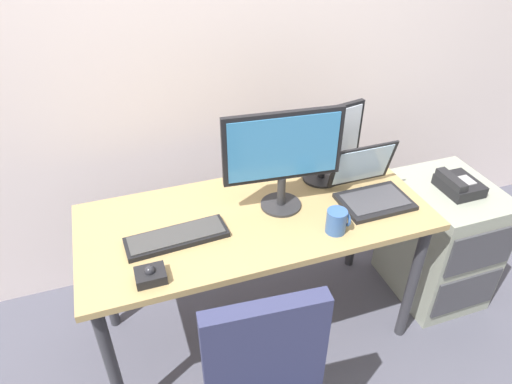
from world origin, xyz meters
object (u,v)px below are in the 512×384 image
object	(u,v)px
file_cabinet	(440,241)
trackball_mouse	(151,275)
keyboard	(177,237)
monitor_side	(325,141)
laptop	(370,188)
desk_phone	(458,185)
monitor_main	(283,153)
coffee_mug	(337,221)

from	to	relation	value
file_cabinet	trackball_mouse	xyz separation A→B (m)	(-1.52, -0.20, 0.43)
keyboard	monitor_side	bearing A→B (deg)	16.30
laptop	file_cabinet	bearing A→B (deg)	0.54
desk_phone	monitor_side	xyz separation A→B (m)	(-0.63, 0.23, 0.24)
trackball_mouse	laptop	bearing A→B (deg)	10.85
file_cabinet	monitor_main	bearing A→B (deg)	175.90
desk_phone	file_cabinet	bearing A→B (deg)	63.22
monitor_main	laptop	size ratio (longest dim) A/B	1.62
file_cabinet	monitor_side	xyz separation A→B (m)	(-0.64, 0.21, 0.61)
laptop	coffee_mug	xyz separation A→B (m)	(-0.25, -0.17, -0.00)
monitor_main	keyboard	bearing A→B (deg)	-171.15
monitor_main	monitor_side	xyz separation A→B (m)	(0.27, 0.14, -0.07)
keyboard	monitor_main	bearing A→B (deg)	8.85
file_cabinet	desk_phone	size ratio (longest dim) A/B	3.41
laptop	trackball_mouse	bearing A→B (deg)	-169.15
monitor_main	keyboard	world-z (taller)	monitor_main
file_cabinet	monitor_main	size ratio (longest dim) A/B	1.35
file_cabinet	monitor_side	distance (m)	0.91
monitor_side	file_cabinet	bearing A→B (deg)	-18.01
desk_phone	keyboard	world-z (taller)	keyboard
keyboard	laptop	distance (m)	0.89
desk_phone	laptop	world-z (taller)	laptop
file_cabinet	keyboard	distance (m)	1.45
monitor_side	keyboard	world-z (taller)	monitor_side
desk_phone	coffee_mug	bearing A→B (deg)	-168.35
desk_phone	keyboard	bearing A→B (deg)	179.73
desk_phone	keyboard	distance (m)	1.38
monitor_main	laptop	xyz separation A→B (m)	(0.40, -0.07, -0.22)
monitor_main	coffee_mug	distance (m)	0.36
desk_phone	monitor_side	size ratio (longest dim) A/B	0.48
monitor_main	monitor_side	world-z (taller)	monitor_main
desk_phone	monitor_side	bearing A→B (deg)	160.44
desk_phone	monitor_main	distance (m)	0.95
desk_phone	monitor_side	distance (m)	0.71
monitor_side	laptop	xyz separation A→B (m)	(0.14, -0.21, -0.15)
desk_phone	coffee_mug	size ratio (longest dim) A/B	1.94
desk_phone	monitor_main	xyz separation A→B (m)	(-0.90, 0.08, 0.30)
laptop	keyboard	bearing A→B (deg)	-179.67
desk_phone	monitor_main	world-z (taller)	monitor_main
coffee_mug	file_cabinet	bearing A→B (deg)	12.71
desk_phone	trackball_mouse	size ratio (longest dim) A/B	1.82
laptop	coffee_mug	bearing A→B (deg)	-146.67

